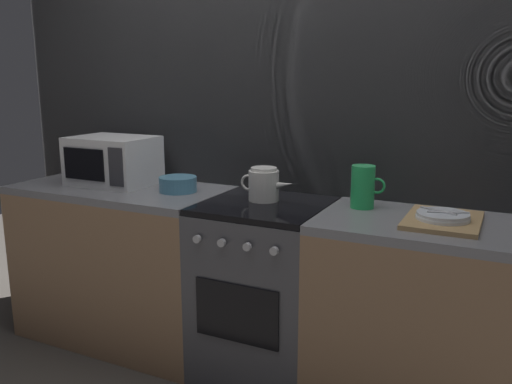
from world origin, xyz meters
TOP-DOWN VIEW (x-y plane):
  - ground_plane at (0.00, 0.00)m, footprint 8.00×8.00m
  - back_wall at (0.00, 0.32)m, footprint 3.60×0.05m
  - counter_left at (-0.90, 0.00)m, footprint 1.20×0.60m
  - stove_unit at (-0.00, -0.00)m, footprint 0.60×0.63m
  - counter_right at (0.90, 0.00)m, footprint 1.20×0.60m
  - microwave at (-0.98, 0.05)m, footprint 0.46×0.35m
  - kettle at (-0.03, 0.05)m, footprint 0.28×0.15m
  - mixing_bowl at (-0.53, 0.03)m, footprint 0.20×0.20m
  - pitcher at (0.45, 0.12)m, footprint 0.16×0.11m
  - dish_pile at (0.82, 0.00)m, footprint 0.30×0.40m

SIDE VIEW (x-z plane):
  - ground_plane at x=0.00m, z-range 0.00..0.00m
  - stove_unit at x=0.00m, z-range 0.00..0.90m
  - counter_left at x=-0.90m, z-range 0.00..0.90m
  - counter_right at x=0.90m, z-range 0.00..0.90m
  - dish_pile at x=0.82m, z-range 0.89..0.95m
  - mixing_bowl at x=-0.53m, z-range 0.90..0.98m
  - kettle at x=-0.03m, z-range 0.90..1.06m
  - pitcher at x=0.45m, z-range 0.90..1.10m
  - microwave at x=-0.98m, z-range 0.90..1.17m
  - back_wall at x=0.00m, z-range 0.00..2.40m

